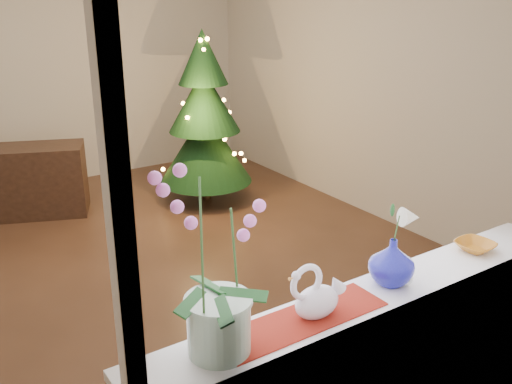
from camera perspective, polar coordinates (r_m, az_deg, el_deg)
ground at (r=4.61m, az=-10.45°, el=-7.45°), size 5.00×5.00×0.00m
wall_back at (r=6.53m, az=-20.34°, el=12.23°), size 4.50×0.10×2.70m
wall_front at (r=2.15m, az=15.11°, el=-1.10°), size 4.50×0.10×2.70m
wall_right at (r=5.42m, az=11.32°, el=11.70°), size 0.10×5.00×2.70m
windowsill at (r=2.42m, az=11.83°, el=-10.16°), size 2.20×0.26×0.04m
window_frame at (r=2.08m, az=15.36°, el=8.20°), size 2.22×0.06×1.60m
runner at (r=2.19m, az=4.64°, el=-12.62°), size 0.70×0.20×0.01m
orchid_pot at (r=1.85m, az=-3.90°, el=-6.95°), size 0.30×0.30×0.68m
swan at (r=2.16m, az=6.15°, el=-9.76°), size 0.26×0.13×0.22m
blue_vase at (r=2.44m, az=13.46°, el=-6.49°), size 0.25×0.25×0.23m
lily at (r=2.36m, az=13.85°, el=-2.11°), size 0.13×0.07×0.17m
paperweight at (r=2.47m, az=14.68°, el=-8.31°), size 0.08×0.08×0.07m
amber_dish at (r=2.89m, az=21.05°, el=-5.13°), size 0.16×0.16×0.04m
xmas_tree at (r=5.73m, az=-5.18°, el=7.41°), size 1.11×1.11×1.71m
side_table at (r=5.84m, az=-21.08°, el=1.08°), size 1.00×0.76×0.67m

